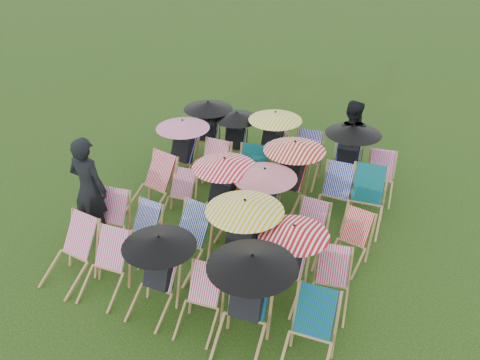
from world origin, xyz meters
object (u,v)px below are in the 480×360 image
at_px(deckchair_0, 69,253).
at_px(deckchair_29, 380,178).
at_px(person_rear, 350,140).
at_px(deckchair_5, 309,336).
at_px(person_left, 89,189).

relative_size(deckchair_0, deckchair_29, 1.13).
xyz_separation_m(deckchair_29, person_rear, (-0.78, 0.53, 0.42)).
xyz_separation_m(deckchair_5, person_left, (-4.33, 1.07, 0.48)).
distance_m(person_left, person_rear, 5.25).
xyz_separation_m(deckchair_29, person_left, (-4.20, -3.45, 0.53)).
relative_size(deckchair_0, person_rear, 0.57).
height_order(deckchair_29, person_rear, person_rear).
bearing_deg(deckchair_29, deckchair_5, -96.59).
xyz_separation_m(deckchair_0, person_rear, (3.00, 5.07, 0.36)).
height_order(person_left, person_rear, person_left).
bearing_deg(person_left, deckchair_29, -140.62).
height_order(deckchair_5, person_rear, person_rear).
distance_m(deckchair_0, person_left, 1.25).
bearing_deg(person_rear, deckchair_0, 58.47).
bearing_deg(deckchair_5, person_left, 162.17).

